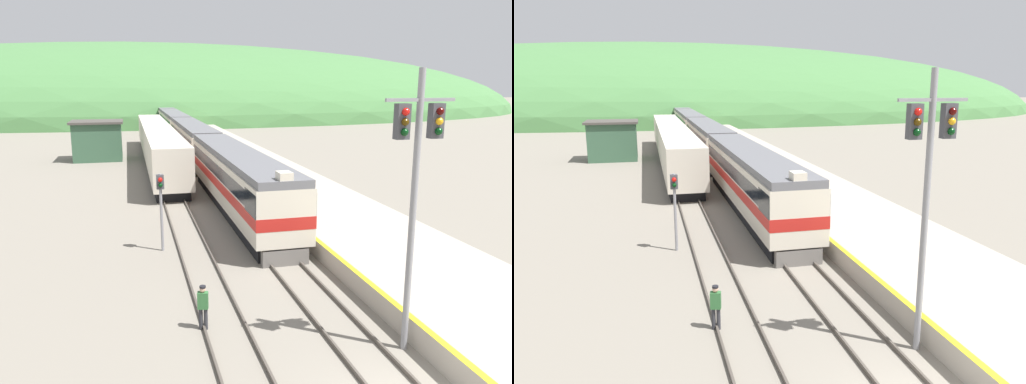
# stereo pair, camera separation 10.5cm
# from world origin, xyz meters

# --- Properties ---
(track_main) EXTENTS (1.52, 180.00, 0.16)m
(track_main) POSITION_xyz_m (0.00, 70.00, 0.08)
(track_main) COLOR #4C443D
(track_main) RESTS_ON ground
(track_siding) EXTENTS (1.51, 180.00, 0.16)m
(track_siding) POSITION_xyz_m (-3.86, 70.00, 0.08)
(track_siding) COLOR #4C443D
(track_siding) RESTS_ON ground
(platform) EXTENTS (6.74, 140.00, 0.87)m
(platform) POSITION_xyz_m (5.12, 50.00, 0.43)
(platform) COLOR #ADA393
(platform) RESTS_ON ground
(distant_hills) EXTENTS (215.06, 96.78, 37.20)m
(distant_hills) POSITION_xyz_m (0.00, 129.30, 0.00)
(distant_hills) COLOR #477A42
(distant_hills) RESTS_ON ground
(station_shed) EXTENTS (5.55, 5.06, 4.29)m
(station_shed) POSITION_xyz_m (-10.09, 47.26, 2.17)
(station_shed) COLOR #385B42
(station_shed) RESTS_ON ground
(express_train_lead_car) EXTENTS (2.90, 21.99, 4.37)m
(express_train_lead_car) POSITION_xyz_m (0.00, 21.45, 2.19)
(express_train_lead_car) COLOR black
(express_train_lead_car) RESTS_ON ground
(carriage_second) EXTENTS (2.89, 21.42, 4.01)m
(carriage_second) POSITION_xyz_m (0.00, 44.27, 2.18)
(carriage_second) COLOR black
(carriage_second) RESTS_ON ground
(carriage_third) EXTENTS (2.89, 21.42, 4.01)m
(carriage_third) POSITION_xyz_m (0.00, 66.57, 2.18)
(carriage_third) COLOR black
(carriage_third) RESTS_ON ground
(carriage_fourth) EXTENTS (2.89, 21.42, 4.01)m
(carriage_fourth) POSITION_xyz_m (0.00, 88.88, 2.18)
(carriage_fourth) COLOR black
(carriage_fourth) RESTS_ON ground
(carriage_fifth) EXTENTS (2.89, 21.42, 4.01)m
(carriage_fifth) POSITION_xyz_m (0.00, 111.18, 2.18)
(carriage_fifth) COLOR black
(carriage_fifth) RESTS_ON ground
(siding_train) EXTENTS (2.90, 38.77, 3.93)m
(siding_train) POSITION_xyz_m (-3.86, 43.40, 2.02)
(siding_train) COLOR black
(siding_train) RESTS_ON ground
(signal_mast_main) EXTENTS (2.20, 0.42, 8.72)m
(signal_mast_main) POSITION_xyz_m (1.42, 2.81, 5.73)
(signal_mast_main) COLOR gray
(signal_mast_main) RESTS_ON ground
(signal_post_siding) EXTENTS (0.36, 0.42, 3.95)m
(signal_post_siding) POSITION_xyz_m (-5.37, 14.38, 2.83)
(signal_post_siding) COLOR gray
(signal_post_siding) RESTS_ON ground
(track_worker) EXTENTS (0.40, 0.30, 1.59)m
(track_worker) POSITION_xyz_m (-4.59, 5.67, 0.89)
(track_worker) COLOR #2D2D33
(track_worker) RESTS_ON ground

